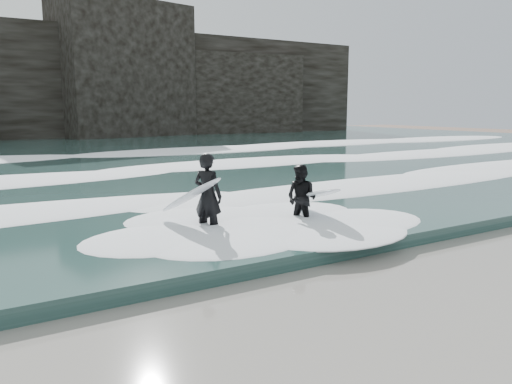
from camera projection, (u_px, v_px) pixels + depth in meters
ground at (427, 337)px, 6.39m from camera, size 120.00×120.00×0.00m
sea at (50, 153)px, 30.86m from camera, size 90.00×52.00×0.30m
headland at (15, 84)px, 44.41m from camera, size 70.00×9.00×10.00m
foam_near at (168, 199)px, 13.92m from camera, size 60.00×3.20×0.20m
foam_mid at (104, 171)px, 19.83m from camera, size 60.00×4.00×0.24m
foam_far at (62, 153)px, 27.43m from camera, size 60.00×4.80×0.30m
surfer_left at (205, 196)px, 11.11m from camera, size 1.35×1.90×1.93m
surfer_right at (304, 198)px, 11.80m from camera, size 1.42×2.38×1.59m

